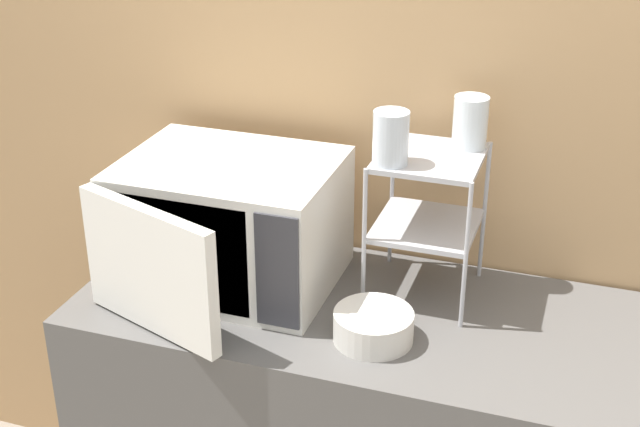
{
  "coord_description": "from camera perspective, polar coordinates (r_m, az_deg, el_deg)",
  "views": [
    {
      "loc": [
        0.19,
        -1.38,
        1.96
      ],
      "look_at": [
        -0.39,
        0.31,
        1.1
      ],
      "focal_mm": 50.0,
      "sensor_mm": 36.0,
      "label": 1
    }
  ],
  "objects": [
    {
      "name": "bowl",
      "position": [
        1.91,
        3.44,
        -7.24
      ],
      "size": [
        0.17,
        0.17,
        0.07
      ],
      "color": "silver",
      "rests_on": "counter"
    },
    {
      "name": "wall_back",
      "position": [
        2.1,
        12.85,
        6.68
      ],
      "size": [
        8.0,
        0.06,
        2.6
      ],
      "color": "tan",
      "rests_on": "ground_plane"
    },
    {
      "name": "dish_rack",
      "position": [
        2.0,
        6.93,
        1.14
      ],
      "size": [
        0.23,
        0.25,
        0.34
      ],
      "color": "#B2B2B7",
      "rests_on": "counter"
    },
    {
      "name": "glass_front_left",
      "position": [
        1.89,
        4.55,
        4.86
      ],
      "size": [
        0.08,
        0.08,
        0.12
      ],
      "color": "silver",
      "rests_on": "dish_rack"
    },
    {
      "name": "glass_back_right",
      "position": [
        2.0,
        9.6,
        5.79
      ],
      "size": [
        0.08,
        0.08,
        0.12
      ],
      "color": "silver",
      "rests_on": "dish_rack"
    },
    {
      "name": "microwave",
      "position": [
        2.08,
        -6.0,
        -0.69
      ],
      "size": [
        0.5,
        0.54,
        0.3
      ],
      "color": "silver",
      "rests_on": "counter"
    }
  ]
}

